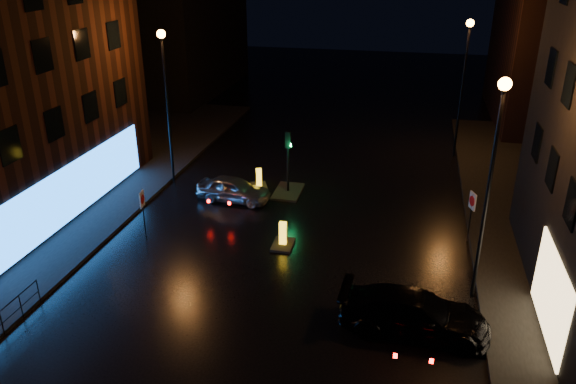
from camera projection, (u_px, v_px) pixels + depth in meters
name	position (u px, v px, depth m)	size (l,w,h in m)	color
ground	(227.00, 371.00, 17.61)	(120.00, 120.00, 0.00)	black
pavement_left	(7.00, 216.00, 27.55)	(12.00, 44.00, 0.15)	black
building_far_left	(177.00, 11.00, 49.27)	(8.00, 16.00, 14.00)	black
building_far_right	(560.00, 40.00, 40.75)	(8.00, 14.00, 12.00)	black
street_lamp_lfar	(166.00, 85.00, 29.45)	(0.44, 0.44, 8.37)	black
street_lamp_rnear	(493.00, 159.00, 19.16)	(0.44, 0.44, 8.37)	black
street_lamp_rfar	(465.00, 68.00, 33.45)	(0.44, 0.44, 8.37)	black
traffic_signal	(288.00, 184.00, 30.15)	(1.40, 2.40, 3.45)	black
silver_hatchback	(234.00, 189.00, 29.15)	(1.54, 3.82, 1.30)	#A3A6AA
dark_sedan	(414.00, 313.00, 19.15)	(2.08, 5.11, 1.48)	black
bollard_near	(283.00, 241.00, 24.86)	(0.91, 1.36, 1.18)	black
bollard_far	(259.00, 183.00, 30.91)	(1.27, 1.50, 1.11)	black
road_sign_left	(142.00, 203.00, 25.17)	(0.13, 0.54, 2.21)	black
road_sign_right	(472.00, 205.00, 24.65)	(0.25, 0.56, 2.39)	black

